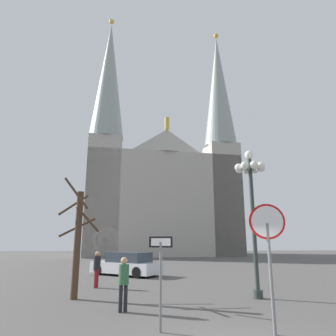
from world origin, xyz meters
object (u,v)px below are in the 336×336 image
at_px(stop_sign, 268,239).
at_px(bare_tree, 78,238).
at_px(one_way_arrow_sign, 161,270).
at_px(parked_car_near_white, 127,264).
at_px(cathedral, 161,186).
at_px(pedestrian_walking, 124,279).
at_px(pedestrian_standing, 97,266).
at_px(street_lamp, 251,190).

bearing_deg(stop_sign, bare_tree, 139.65).
height_order(one_way_arrow_sign, parked_car_near_white, one_way_arrow_sign).
relative_size(cathedral, parked_car_near_white, 7.58).
bearing_deg(stop_sign, cathedral, 91.12).
relative_size(bare_tree, parked_car_near_white, 0.96).
height_order(one_way_arrow_sign, pedestrian_walking, one_way_arrow_sign).
xyz_separation_m(stop_sign, parked_car_near_white, (-4.17, 12.55, -1.50)).
bearing_deg(bare_tree, cathedral, 81.57).
bearing_deg(cathedral, bare_tree, -98.43).
relative_size(parked_car_near_white, pedestrian_standing, 2.89).
height_order(parked_car_near_white, pedestrian_walking, pedestrian_walking).
xyz_separation_m(cathedral, parked_car_near_white, (-3.43, -25.36, -9.54)).
distance_m(cathedral, stop_sign, 38.75).
relative_size(stop_sign, one_way_arrow_sign, 1.36).
distance_m(cathedral, parked_car_near_white, 27.31).
bearing_deg(pedestrian_walking, one_way_arrow_sign, -64.24).
height_order(bare_tree, parked_car_near_white, bare_tree).
distance_m(parked_car_near_white, pedestrian_standing, 5.13).
xyz_separation_m(street_lamp, bare_tree, (-6.89, 0.35, -1.92)).
relative_size(cathedral, one_way_arrow_sign, 16.03).
height_order(stop_sign, street_lamp, street_lamp).
bearing_deg(one_way_arrow_sign, parked_car_near_white, 97.21).
bearing_deg(parked_car_near_white, cathedral, 82.30).
bearing_deg(bare_tree, stop_sign, -40.35).
xyz_separation_m(bare_tree, pedestrian_walking, (1.97, -2.24, -1.23)).
distance_m(bare_tree, pedestrian_standing, 3.03).
bearing_deg(street_lamp, bare_tree, 177.08).
bearing_deg(pedestrian_standing, pedestrian_walking, -72.38).
relative_size(cathedral, street_lamp, 6.16).
distance_m(bare_tree, pedestrian_walking, 3.23).
bearing_deg(cathedral, street_lamp, -86.60).
distance_m(pedestrian_walking, pedestrian_standing, 5.23).
height_order(bare_tree, pedestrian_walking, bare_tree).
xyz_separation_m(one_way_arrow_sign, parked_car_near_white, (-1.54, 12.15, -0.75)).
relative_size(one_way_arrow_sign, parked_car_near_white, 0.47).
xyz_separation_m(cathedral, pedestrian_standing, (-4.52, -30.36, -9.22)).
bearing_deg(pedestrian_walking, stop_sign, -34.84).
bearing_deg(bare_tree, pedestrian_walking, -48.65).
height_order(stop_sign, parked_car_near_white, stop_sign).
distance_m(bare_tree, parked_car_near_white, 8.03).
height_order(one_way_arrow_sign, bare_tree, bare_tree).
bearing_deg(one_way_arrow_sign, cathedral, 87.11).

